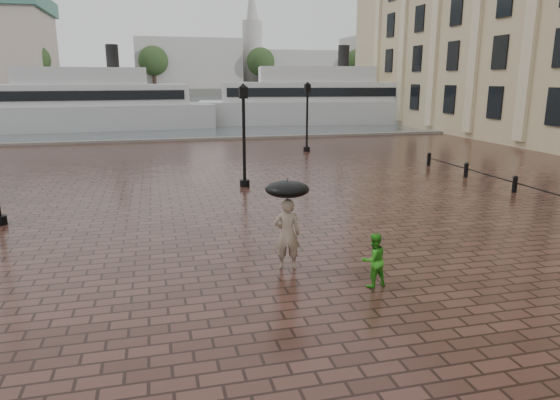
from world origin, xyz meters
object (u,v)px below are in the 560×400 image
at_px(street_lamps, 140,130).
at_px(child_pedestrian, 374,260).
at_px(ferry_near, 84,104).
at_px(ferry_far, 315,100).
at_px(adult_pedestrian, 287,234).

distance_m(street_lamps, child_pedestrian, 16.27).
height_order(child_pedestrian, ferry_near, ferry_near).
bearing_deg(ferry_far, child_pedestrian, -97.68).
distance_m(child_pedestrian, ferry_near, 42.39).
height_order(street_lamps, ferry_far, ferry_far).
bearing_deg(street_lamps, ferry_near, 102.37).
height_order(adult_pedestrian, ferry_near, ferry_near).
height_order(adult_pedestrian, child_pedestrian, adult_pedestrian).
distance_m(child_pedestrian, ferry_far, 43.95).
height_order(street_lamps, adult_pedestrian, street_lamps).
relative_size(child_pedestrian, ferry_far, 0.05).
bearing_deg(child_pedestrian, street_lamps, -79.66).
height_order(street_lamps, ferry_near, ferry_near).
bearing_deg(child_pedestrian, ferry_near, -84.17).
bearing_deg(street_lamps, ferry_far, 56.66).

